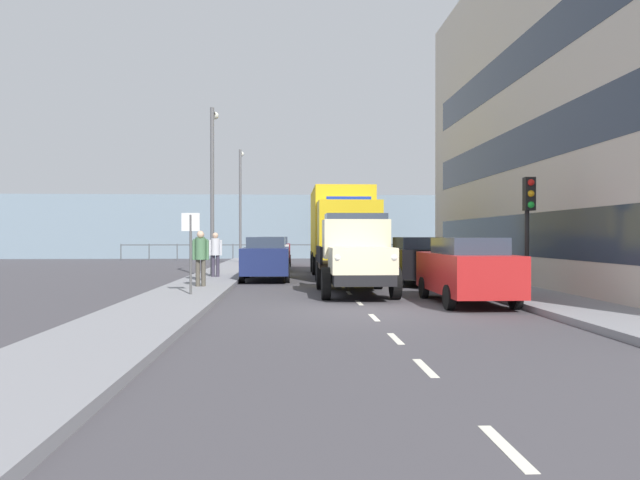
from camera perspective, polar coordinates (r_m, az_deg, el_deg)
The scene contains 21 objects.
ground_plane at distance 23.14m, azimuth 1.62°, elevation -3.98°, with size 80.00×80.00×0.00m, color #423F44.
sidewalk_left at distance 24.00m, azimuth 13.24°, elevation -3.65°, with size 2.22×40.45×0.15m, color gray.
sidewalk_right at distance 23.27m, azimuth -10.38°, elevation -3.77°, with size 2.22×40.45×0.15m, color gray.
road_centreline_markings at distance 21.76m, azimuth 1.90°, elevation -4.24°, with size 0.12×34.82×0.01m.
building_terrace at distance 23.49m, azimuth 25.05°, elevation 11.48°, with size 6.08×21.46×12.60m.
sea_horizon at distance 46.27m, azimuth -0.61°, elevation 1.30°, with size 80.00×0.80×5.00m, color gray.
seawall_railing at distance 42.67m, azimuth -0.42°, elevation -0.74°, with size 28.08×0.08×1.20m.
truck_vintage_cream at distance 17.54m, azimuth 3.48°, elevation -1.52°, with size 2.17×5.64×2.43m.
lorry_cargo_yellow at distance 25.69m, azimuth 2.17°, elevation 1.09°, with size 2.58×8.20×3.87m.
car_red_kerbside_near at distance 15.76m, azimuth 14.04°, elevation -2.77°, with size 1.79×4.29×1.72m.
car_black_kerbside_1 at distance 21.65m, azimuth 9.36°, elevation -1.91°, with size 1.85×3.80×1.72m.
car_navy_oppositeside_0 at distance 23.47m, azimuth -5.25°, elevation -1.72°, with size 1.87×4.52×1.72m.
car_white_oppositeside_1 at distance 30.06m, azimuth -4.71°, elevation -1.26°, with size 1.84×3.92×1.72m.
car_maroon_oppositeside_2 at distance 35.12m, azimuth -4.44°, elevation -1.02°, with size 1.95×4.62×1.72m.
pedestrian_by_lamp at distance 19.11m, azimuth -11.54°, elevation -1.32°, with size 0.53×0.34×1.77m.
pedestrian_strolling at distance 21.77m, azimuth -11.57°, elevation -1.04°, with size 0.53×0.34×1.81m.
pedestrian_with_bag at distance 23.52m, azimuth -10.14°, elevation -1.03°, with size 0.53×0.34×1.75m.
traffic_light_near at distance 16.84m, azimuth 19.63°, elevation 2.79°, with size 0.28×0.41×3.20m.
lamp_post_promenade at distance 24.69m, azimuth -10.40°, elevation 6.11°, with size 0.32×1.14×6.89m.
lamp_post_far at distance 36.89m, azimuth -7.75°, elevation 4.29°, with size 0.32×1.14×6.99m.
street_sign at distance 16.57m, azimuth -12.47°, elevation 0.11°, with size 0.50×0.07×2.25m.
Camera 1 is at (1.79, 13.62, 1.76)m, focal length 32.89 mm.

